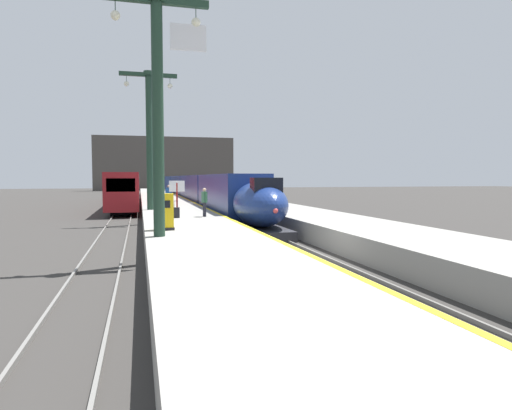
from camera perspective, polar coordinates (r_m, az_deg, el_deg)
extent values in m
plane|color=#33302D|center=(18.78, 6.32, -6.78)|extent=(260.00, 260.00, 0.00)
cube|color=gray|center=(42.17, -11.11, -0.39)|extent=(4.80, 110.00, 1.05)
cube|color=gray|center=(43.43, -0.38, -0.21)|extent=(4.80, 110.00, 1.05)
cube|color=yellow|center=(42.34, -8.04, 0.37)|extent=(0.20, 107.80, 0.01)
cube|color=slate|center=(45.25, -7.15, -0.68)|extent=(0.08, 110.00, 0.12)
cube|color=slate|center=(45.47, -5.27, -0.65)|extent=(0.08, 110.00, 0.12)
cube|color=slate|center=(44.92, -17.44, -0.84)|extent=(0.08, 110.00, 0.12)
cube|color=slate|center=(44.87, -15.53, -0.82)|extent=(0.08, 110.00, 0.12)
ellipsoid|color=navy|center=(25.53, 0.43, 0.11)|extent=(2.78, 6.43, 2.56)
cube|color=#28282D|center=(25.36, 0.61, -3.45)|extent=(2.46, 5.46, 0.55)
cube|color=black|center=(24.10, 1.32, 2.45)|extent=(1.59, 1.00, 0.90)
sphere|color=#F24C4C|center=(22.54, 2.50, -0.73)|extent=(0.28, 0.28, 0.28)
cube|color=navy|center=(34.21, -3.47, 1.38)|extent=(2.90, 14.00, 3.05)
cube|color=black|center=(33.95, -5.82, 2.28)|extent=(0.04, 11.90, 0.80)
cube|color=black|center=(34.50, -1.15, 2.31)|extent=(0.04, 11.90, 0.80)
cube|color=silver|center=(34.28, -3.46, -0.75)|extent=(2.92, 13.30, 0.24)
cube|color=black|center=(29.96, -1.79, -2.37)|extent=(2.03, 2.20, 0.56)
cube|color=black|center=(38.71, -4.74, -1.04)|extent=(2.03, 2.20, 0.56)
cube|color=navy|center=(50.59, -7.12, 2.05)|extent=(2.90, 18.00, 3.05)
cube|color=black|center=(50.41, -8.73, 2.65)|extent=(0.04, 15.84, 0.80)
cube|color=black|center=(50.78, -5.53, 2.68)|extent=(0.04, 15.84, 0.80)
cube|color=black|center=(44.62, -6.07, -0.45)|extent=(2.03, 2.20, 0.56)
cube|color=black|center=(56.73, -7.92, 0.38)|extent=(2.03, 2.20, 0.56)
cube|color=navy|center=(69.07, -9.15, 2.41)|extent=(2.90, 18.00, 3.05)
cube|color=black|center=(68.94, -10.33, 2.86)|extent=(0.04, 15.84, 0.80)
cube|color=black|center=(69.21, -7.98, 2.88)|extent=(0.04, 15.84, 0.80)
cube|color=black|center=(63.04, -8.60, 0.69)|extent=(2.03, 2.20, 0.56)
cube|color=black|center=(75.21, -9.58, 1.13)|extent=(2.03, 2.20, 0.56)
cube|color=navy|center=(87.60, -10.32, 2.63)|extent=(2.90, 18.00, 3.05)
cube|color=black|center=(87.50, -11.25, 2.97)|extent=(0.04, 15.84, 0.80)
cube|color=black|center=(87.71, -9.40, 3.00)|extent=(0.04, 15.84, 0.80)
cube|color=black|center=(81.54, -9.98, 1.31)|extent=(2.03, 2.20, 0.56)
cube|color=black|center=(93.74, -10.59, 1.58)|extent=(2.03, 2.20, 0.56)
cube|color=maroon|center=(46.87, -16.45, 1.91)|extent=(2.85, 18.00, 3.30)
cube|color=black|center=(37.91, -16.89, 2.46)|extent=(2.28, 0.08, 1.10)
cube|color=black|center=(46.93, -18.17, 2.49)|extent=(0.04, 15.30, 0.90)
cube|color=black|center=(46.84, -14.76, 2.55)|extent=(0.04, 15.30, 0.90)
cube|color=black|center=(41.22, -16.65, -0.93)|extent=(2.00, 2.00, 0.52)
cube|color=black|center=(52.71, -16.22, 0.02)|extent=(2.00, 2.00, 0.52)
cube|color=maroon|center=(65.46, -15.95, 2.33)|extent=(2.85, 18.00, 3.30)
cylinder|color=#1E3828|center=(17.95, -12.42, 10.94)|extent=(0.44, 0.44, 9.29)
cube|color=#1E3828|center=(19.03, -12.61, 24.17)|extent=(4.00, 0.24, 0.28)
cylinder|color=#1E3828|center=(18.91, -17.54, 23.10)|extent=(0.03, 0.03, 0.60)
sphere|color=#EFEACC|center=(18.80, -17.52, 22.10)|extent=(0.36, 0.36, 0.36)
cylinder|color=#1E3828|center=(19.03, -7.69, 23.11)|extent=(0.03, 0.03, 0.60)
sphere|color=#EFEACC|center=(18.91, -7.68, 22.11)|extent=(0.36, 0.36, 0.36)
cube|color=silver|center=(18.70, -8.63, 20.39)|extent=(1.40, 0.08, 1.00)
cylinder|color=#1E3828|center=(32.99, -13.47, 7.95)|extent=(0.44, 0.44, 9.81)
cylinder|color=#1E3828|center=(33.70, -13.59, 16.03)|extent=(0.68, 0.68, 0.30)
cube|color=#1E3828|center=(33.68, -13.59, 15.86)|extent=(4.00, 0.24, 0.28)
cylinder|color=#1E3828|center=(33.60, -16.23, 15.24)|extent=(0.03, 0.03, 0.60)
sphere|color=#EFEACC|center=(33.53, -16.22, 14.65)|extent=(0.36, 0.36, 0.36)
cylinder|color=#1E3828|center=(33.67, -10.93, 15.29)|extent=(0.03, 0.03, 0.60)
sphere|color=#EFEACC|center=(33.60, -10.92, 14.71)|extent=(0.36, 0.36, 0.36)
cylinder|color=#23232D|center=(26.52, -6.67, -0.56)|extent=(0.13, 0.13, 0.85)
cylinder|color=#23232D|center=(26.37, -6.52, -0.58)|extent=(0.13, 0.13, 0.85)
cube|color=#336647|center=(26.40, -6.60, 1.02)|extent=(0.31, 0.42, 0.62)
cylinder|color=#336647|center=(26.63, -6.81, 0.93)|extent=(0.09, 0.09, 0.58)
cylinder|color=#336647|center=(26.18, -6.40, 0.89)|extent=(0.09, 0.09, 0.58)
sphere|color=tan|center=(26.39, -6.61, 1.93)|extent=(0.22, 0.22, 0.22)
cylinder|color=#23232D|center=(38.00, -11.20, 0.62)|extent=(0.13, 0.13, 0.85)
cylinder|color=#23232D|center=(37.95, -10.95, 0.62)|extent=(0.13, 0.13, 0.85)
cube|color=#1E478C|center=(37.94, -11.09, 1.73)|extent=(0.43, 0.33, 0.62)
cylinder|color=#1E478C|center=(38.01, -11.44, 1.65)|extent=(0.09, 0.09, 0.58)
cylinder|color=#1E478C|center=(37.88, -10.74, 1.66)|extent=(0.09, 0.09, 0.58)
sphere|color=tan|center=(37.93, -11.10, 2.36)|extent=(0.22, 0.22, 0.22)
cube|color=black|center=(25.89, -10.18, -0.97)|extent=(0.40, 0.22, 0.60)
cylinder|color=#262628|center=(25.85, -10.41, 0.09)|extent=(0.02, 0.02, 0.36)
cylinder|color=#262628|center=(25.86, -9.97, 0.10)|extent=(0.02, 0.02, 0.36)
cube|color=#262628|center=(25.85, -10.20, 0.51)|extent=(0.22, 0.03, 0.02)
cube|color=yellow|center=(20.02, -11.52, -0.85)|extent=(0.70, 0.56, 1.60)
cube|color=black|center=(19.71, -11.48, 0.10)|extent=(0.40, 0.02, 0.32)
cube|color=black|center=(20.08, -11.49, -2.96)|extent=(0.76, 0.62, 0.12)
cylinder|color=maroon|center=(26.60, -10.06, 0.66)|extent=(0.10, 0.10, 2.00)
cube|color=white|center=(26.57, -10.07, 2.39)|extent=(0.90, 0.06, 0.64)
cube|color=#4C4742|center=(119.49, -11.51, 5.20)|extent=(36.00, 2.00, 14.00)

